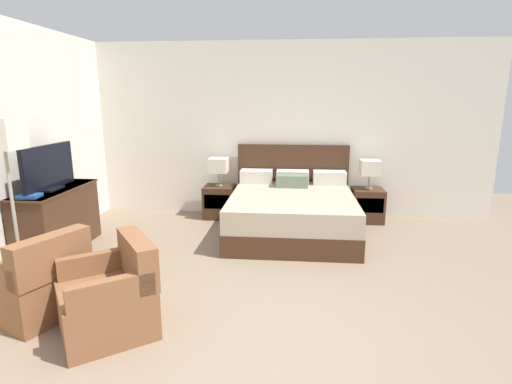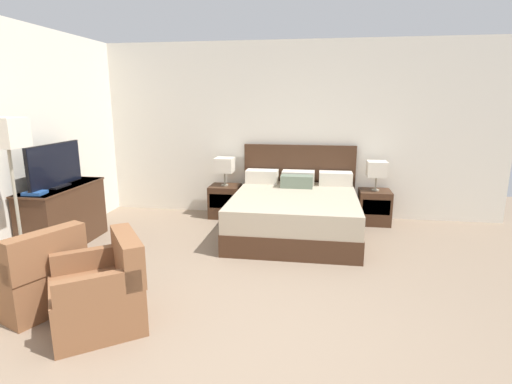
% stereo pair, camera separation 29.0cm
% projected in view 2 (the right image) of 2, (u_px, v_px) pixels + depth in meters
% --- Properties ---
extents(ground_plane, '(11.22, 11.22, 0.00)m').
position_uv_depth(ground_plane, '(230.00, 350.00, 3.01)').
color(ground_plane, '#84705B').
extents(wall_back, '(6.86, 0.06, 2.73)m').
position_uv_depth(wall_back, '(280.00, 131.00, 6.33)').
color(wall_back, silver).
rests_on(wall_back, ground).
extents(wall_left, '(0.06, 5.54, 2.73)m').
position_uv_depth(wall_left, '(18.00, 142.00, 4.64)').
color(wall_left, silver).
rests_on(wall_left, ground).
extents(bed, '(1.75, 1.95, 1.15)m').
position_uv_depth(bed, '(295.00, 212.00, 5.57)').
color(bed, '#422819').
rests_on(bed, ground).
extents(nightstand_left, '(0.46, 0.45, 0.51)m').
position_uv_depth(nightstand_left, '(225.00, 201.00, 6.40)').
color(nightstand_left, '#422819').
rests_on(nightstand_left, ground).
extents(nightstand_right, '(0.46, 0.45, 0.51)m').
position_uv_depth(nightstand_right, '(374.00, 207.00, 6.05)').
color(nightstand_right, '#422819').
rests_on(nightstand_right, ground).
extents(table_lamp_left, '(0.29, 0.29, 0.44)m').
position_uv_depth(table_lamp_left, '(224.00, 165.00, 6.27)').
color(table_lamp_left, gray).
rests_on(table_lamp_left, nightstand_left).
extents(table_lamp_right, '(0.29, 0.29, 0.44)m').
position_uv_depth(table_lamp_right, '(377.00, 169.00, 5.92)').
color(table_lamp_right, gray).
rests_on(table_lamp_right, nightstand_right).
extents(dresser, '(0.47, 1.26, 0.79)m').
position_uv_depth(dresser, '(64.00, 215.00, 5.09)').
color(dresser, '#422819').
rests_on(dresser, ground).
extents(tv, '(0.18, 0.98, 0.54)m').
position_uv_depth(tv, '(55.00, 166.00, 4.88)').
color(tv, black).
rests_on(tv, dresser).
extents(book_red_cover, '(0.24, 0.20, 0.04)m').
position_uv_depth(book_red_cover, '(35.00, 193.00, 4.55)').
color(book_red_cover, '#234C8E').
rests_on(book_red_cover, dresser).
extents(armchair_by_window, '(0.90, 0.90, 0.76)m').
position_uv_depth(armchair_by_window, '(35.00, 277.00, 3.58)').
color(armchair_by_window, brown).
rests_on(armchair_by_window, ground).
extents(armchair_companion, '(0.96, 0.96, 0.76)m').
position_uv_depth(armchair_companion, '(102.00, 294.00, 3.28)').
color(armchair_companion, brown).
rests_on(armchair_companion, ground).
extents(floor_lamp, '(0.31, 0.31, 1.68)m').
position_uv_depth(floor_lamp, '(8.00, 146.00, 3.89)').
color(floor_lamp, gray).
rests_on(floor_lamp, ground).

